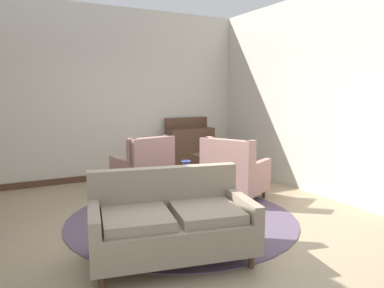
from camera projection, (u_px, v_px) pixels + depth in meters
ground at (192, 225)px, 4.76m from camera, size 8.73×8.73×0.00m
wall_back at (119, 94)px, 7.25m from camera, size 5.39×0.08×3.38m
wall_right at (295, 95)px, 6.55m from camera, size 0.08×4.37×3.38m
baseboard_back at (122, 175)px, 7.43m from camera, size 5.23×0.03×0.12m
area_rug at (182, 218)px, 5.02m from camera, size 3.15×3.15×0.01m
coffee_table at (182, 191)px, 4.90m from camera, size 0.78×0.78×0.52m
porcelain_vase at (186, 174)px, 4.85m from camera, size 0.19×0.19×0.32m
settee at (171, 223)px, 3.74m from camera, size 1.79×1.18×0.92m
armchair_far_left at (233, 174)px, 5.83m from camera, size 1.14×1.15×1.02m
armchair_near_sideboard at (144, 171)px, 6.06m from camera, size 0.90×1.01×1.03m
side_table at (206, 169)px, 6.34m from camera, size 0.49×0.49×0.66m
sideboard at (190, 148)px, 7.82m from camera, size 1.01×0.38×1.19m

